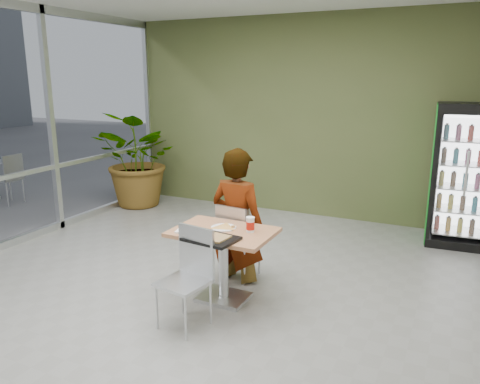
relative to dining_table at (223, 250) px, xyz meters
name	(u,v)px	position (x,y,z in m)	size (l,w,h in m)	color
ground	(188,298)	(-0.34, -0.15, -0.54)	(7.00, 7.00, 0.00)	gray
room_envelope	(184,146)	(-0.34, -0.15, 1.06)	(6.00, 7.00, 3.20)	silver
dining_table	(223,250)	(0.00, 0.00, 0.00)	(1.00, 0.71, 0.75)	#C17653
chair_far	(235,236)	(-0.11, 0.50, -0.02)	(0.43, 0.43, 0.88)	silver
chair_near	(190,269)	(-0.06, -0.54, 0.00)	(0.47, 0.47, 0.92)	silver
seated_woman	(238,228)	(-0.10, 0.54, 0.07)	(0.67, 0.43, 1.80)	black
pizza_plate	(224,227)	(-0.03, 0.06, 0.23)	(0.35, 0.26, 0.03)	white
soda_cup	(250,225)	(0.27, 0.07, 0.29)	(0.09, 0.09, 0.15)	white
napkin_stack	(184,231)	(-0.33, -0.21, 0.22)	(0.14, 0.14, 0.02)	white
cafeteria_tray	(211,239)	(0.03, -0.31, 0.23)	(0.48, 0.35, 0.03)	black
beverage_fridge	(466,176)	(2.15, 2.87, 0.42)	(0.92, 0.72, 1.91)	black
potted_plant	(141,159)	(-2.97, 2.58, 0.30)	(1.50, 1.30, 1.67)	#3C6F2C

